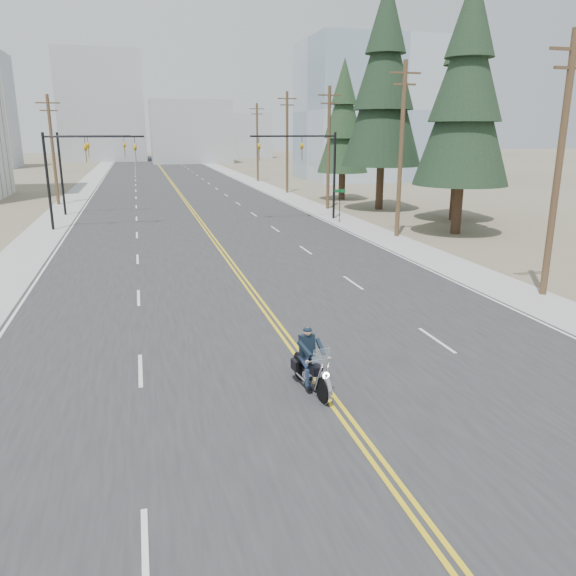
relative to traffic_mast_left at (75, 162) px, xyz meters
The scene contains 24 objects.
ground_plane 33.60m from the traffic_mast_left, 74.33° to the right, with size 400.00×400.00×0.00m, color #776D56.
road 39.36m from the traffic_mast_left, 76.71° to the left, with size 20.00×200.00×0.01m, color #303033.
sidewalk_left 38.40m from the traffic_mast_left, 93.80° to the left, with size 3.00×200.00×0.01m, color #A5A5A0.
sidewalk_right 43.45m from the traffic_mast_left, 61.68° to the left, with size 3.00×200.00×0.01m, color #A5A5A0.
traffic_mast_left is the anchor object (origin of this frame).
traffic_mast_right 17.95m from the traffic_mast_left, ahead, with size 7.10×0.26×7.00m.
traffic_mast_far 8.01m from the traffic_mast_left, 92.40° to the left, with size 6.10×0.26×7.00m.
street_sign 20.12m from the traffic_mast_left, ahead, with size 0.90×0.06×2.62m.
utility_pole_a 32.22m from the traffic_mast_left, 48.18° to the right, with size 2.20×0.30×11.00m.
utility_pole_b 23.31m from the traffic_mast_left, 22.74° to the right, with size 2.20×0.30×11.50m.
utility_pole_c 22.31m from the traffic_mast_left, 15.61° to the left, with size 2.20×0.30×11.00m.
utility_pole_d 30.06m from the traffic_mast_left, 44.36° to the left, with size 2.20×0.30×11.50m.
utility_pole_e 43.66m from the traffic_mast_left, 60.53° to the left, with size 2.20×0.30×11.00m.
utility_pole_left 16.39m from the traffic_mast_left, 102.42° to the left, with size 2.20×0.30×10.50m.
glass_building 56.11m from the traffic_mast_left, 42.84° to the left, with size 24.00×16.00×20.00m, color #9EB5CC.
haze_bldg_b 94.56m from the traffic_mast_left, 79.66° to the left, with size 18.00×14.00×14.00m, color #ADB2B7.
haze_bldg_c 92.19m from the traffic_mast_left, 57.88° to the left, with size 16.00×12.00×18.00m, color #B7BCC6.
haze_bldg_d 108.34m from the traffic_mast_left, 91.60° to the left, with size 20.00×15.00×26.00m, color #ADB2B7.
haze_bldg_e 122.80m from the traffic_mast_left, 73.94° to the left, with size 14.00×14.00×12.00m, color #B7BCC6.
motorcyclist 32.04m from the traffic_mast_left, 74.27° to the right, with size 0.97×2.27×1.78m, color black, non-canonical shape.
conifer_near 28.00m from the traffic_mast_left, 19.07° to the right, with size 6.52×6.52×17.26m.
conifer_mid 29.98m from the traffic_mast_left, ahead, with size 6.61×6.61×17.63m.
conifer_tall 27.28m from the traffic_mast_left, ahead, with size 7.22×7.22×20.05m.
conifer_far 28.80m from the traffic_mast_left, 27.14° to the left, with size 5.35×5.35×14.34m.
Camera 1 is at (-4.68, -12.38, 7.01)m, focal length 35.00 mm.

